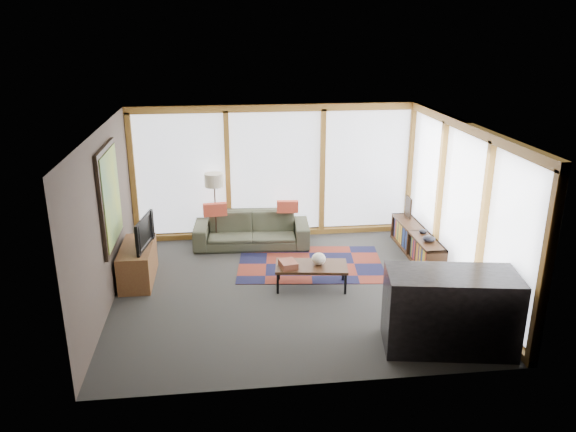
{
  "coord_description": "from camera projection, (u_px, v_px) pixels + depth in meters",
  "views": [
    {
      "loc": [
        -1.01,
        -8.02,
        4.02
      ],
      "look_at": [
        0.0,
        0.4,
        1.1
      ],
      "focal_mm": 35.0,
      "sensor_mm": 36.0,
      "label": 1
    }
  ],
  "objects": [
    {
      "name": "sofa",
      "position": [
        252.0,
        230.0,
        10.62
      ],
      "size": [
        2.21,
        0.99,
        0.63
      ],
      "primitive_type": "imported",
      "rotation": [
        0.0,
        0.0,
        -0.07
      ],
      "color": "#3C402F",
      "rests_on": "ground"
    },
    {
      "name": "coffee_table",
      "position": [
        311.0,
        276.0,
        8.97
      ],
      "size": [
        1.2,
        0.72,
        0.38
      ],
      "primitive_type": null,
      "rotation": [
        0.0,
        0.0,
        -0.14
      ],
      "color": "#311A10",
      "rests_on": "ground"
    },
    {
      "name": "bookshelf",
      "position": [
        417.0,
        243.0,
        10.16
      ],
      "size": [
        0.36,
        1.98,
        0.49
      ],
      "primitive_type": null,
      "color": "#311A10",
      "rests_on": "ground"
    },
    {
      "name": "television",
      "position": [
        139.0,
        232.0,
        8.97
      ],
      "size": [
        0.26,
        0.88,
        0.51
      ],
      "primitive_type": "imported",
      "rotation": [
        0.0,
        0.0,
        1.41
      ],
      "color": "black",
      "rests_on": "tv_console"
    },
    {
      "name": "room_envelope",
      "position": [
        317.0,
        186.0,
        9.03
      ],
      "size": [
        5.52,
        5.02,
        2.62
      ],
      "color": "#493D36",
      "rests_on": "ground"
    },
    {
      "name": "bowl_b",
      "position": [
        423.0,
        231.0,
        9.92
      ],
      "size": [
        0.17,
        0.17,
        0.07
      ],
      "primitive_type": "ellipsoid",
      "rotation": [
        0.0,
        0.0,
        -0.22
      ],
      "color": "black",
      "rests_on": "bookshelf"
    },
    {
      "name": "rug",
      "position": [
        310.0,
        264.0,
        9.88
      ],
      "size": [
        2.68,
        1.89,
        0.01
      ],
      "primitive_type": "cube",
      "rotation": [
        0.0,
        0.0,
        -0.11
      ],
      "color": "maroon",
      "rests_on": "ground"
    },
    {
      "name": "pillow_left",
      "position": [
        215.0,
        210.0,
        10.4
      ],
      "size": [
        0.45,
        0.18,
        0.24
      ],
      "primitive_type": "cube",
      "rotation": [
        0.0,
        0.0,
        0.13
      ],
      "color": "#CA472F",
      "rests_on": "sofa"
    },
    {
      "name": "pillow_right",
      "position": [
        288.0,
        207.0,
        10.59
      ],
      "size": [
        0.42,
        0.16,
        0.22
      ],
      "primitive_type": "cube",
      "rotation": [
        0.0,
        0.0,
        -0.09
      ],
      "color": "#CA472F",
      "rests_on": "sofa"
    },
    {
      "name": "tv_console",
      "position": [
        138.0,
        263.0,
        9.18
      ],
      "size": [
        0.5,
        1.2,
        0.6
      ],
      "primitive_type": "cube",
      "color": "brown",
      "rests_on": "ground"
    },
    {
      "name": "shelf_picture",
      "position": [
        408.0,
        207.0,
        10.71
      ],
      "size": [
        0.04,
        0.3,
        0.4
      ],
      "primitive_type": "cube",
      "rotation": [
        0.0,
        0.0,
        -0.02
      ],
      "color": "black",
      "rests_on": "bookshelf"
    },
    {
      "name": "vase",
      "position": [
        319.0,
        259.0,
        8.91
      ],
      "size": [
        0.26,
        0.26,
        0.19
      ],
      "primitive_type": "ellipsoid",
      "rotation": [
        0.0,
        0.0,
        0.17
      ],
      "color": "white",
      "rests_on": "coffee_table"
    },
    {
      "name": "floor_lamp",
      "position": [
        215.0,
        210.0,
        10.51
      ],
      "size": [
        0.35,
        0.35,
        1.41
      ],
      "primitive_type": null,
      "color": "#322219",
      "rests_on": "ground"
    },
    {
      "name": "bowl_a",
      "position": [
        429.0,
        239.0,
        9.54
      ],
      "size": [
        0.24,
        0.24,
        0.11
      ],
      "primitive_type": "ellipsoid",
      "rotation": [
        0.0,
        0.0,
        0.1
      ],
      "color": "black",
      "rests_on": "bookshelf"
    },
    {
      "name": "ground",
      "position": [
        291.0,
        289.0,
        8.95
      ],
      "size": [
        5.5,
        5.5,
        0.0
      ],
      "primitive_type": "plane",
      "color": "#2B2B29",
      "rests_on": "ground"
    },
    {
      "name": "book_stack",
      "position": [
        288.0,
        264.0,
        8.82
      ],
      "size": [
        0.3,
        0.35,
        0.1
      ],
      "primitive_type": "cube",
      "rotation": [
        0.0,
        0.0,
        0.2
      ],
      "color": "brown",
      "rests_on": "coffee_table"
    },
    {
      "name": "bar_counter",
      "position": [
        450.0,
        311.0,
        7.2
      ],
      "size": [
        1.75,
        1.03,
        1.04
      ],
      "primitive_type": "cube",
      "rotation": [
        0.0,
        0.0,
        -0.17
      ],
      "color": "black",
      "rests_on": "ground"
    }
  ]
}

